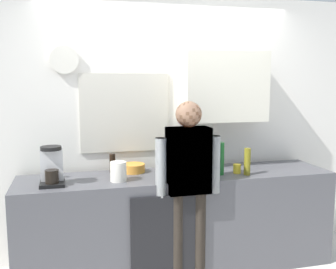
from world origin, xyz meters
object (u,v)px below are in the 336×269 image
cup_yellow_cup (237,169)px  person_guest (188,178)px  mixing_bowl (133,168)px  bottle_green_wine (220,159)px  cup_terracotta_mug (202,169)px  storage_canister (118,172)px  dish_soap (51,170)px  bottle_olive_oil (247,162)px  cup_blue_mug (218,162)px  coffee_maker (52,168)px  bottle_clear_soda (184,158)px  bottle_dark_sauce (112,163)px  person_at_sink (188,178)px

cup_yellow_cup → person_guest: bearing=-159.3°
mixing_bowl → bottle_green_wine: bearing=-20.8°
cup_terracotta_mug → storage_canister: 0.79m
dish_soap → bottle_olive_oil: bearing=-9.8°
storage_canister → cup_blue_mug: bearing=16.2°
cup_blue_mug → storage_canister: size_ratio=0.59×
coffee_maker → bottle_clear_soda: size_ratio=1.18×
bottle_clear_soda → cup_yellow_cup: bottle_clear_soda is taller
bottle_olive_oil → mixing_bowl: size_ratio=1.14×
bottle_clear_soda → person_guest: (-0.06, -0.33, -0.10)m
coffee_maker → bottle_dark_sauce: coffee_maker is taller
bottle_dark_sauce → cup_yellow_cup: size_ratio=2.12×
bottle_clear_soda → mixing_bowl: (-0.45, 0.15, -0.10)m
bottle_green_wine → bottle_clear_soda: bearing=156.1°
cup_yellow_cup → storage_canister: size_ratio=0.50×
cup_blue_mug → cup_yellow_cup: 0.30m
coffee_maker → storage_canister: bearing=-2.3°
bottle_clear_soda → cup_terracotta_mug: (0.16, -0.05, -0.09)m
bottle_clear_soda → bottle_dark_sauce: (-0.64, 0.19, -0.05)m
bottle_green_wine → dish_soap: 1.52m
dish_soap → storage_canister: bearing=-21.9°
bottle_clear_soda → storage_canister: (-0.63, -0.14, -0.05)m
bottle_green_wine → person_guest: person_guest is taller
bottle_clear_soda → bottle_dark_sauce: bearing=163.5°
coffee_maker → bottle_olive_oil: 1.72m
bottle_olive_oil → person_at_sink: person_at_sink is taller
person_guest → mixing_bowl: bearing=-51.5°
person_at_sink → person_guest: bearing=0.0°
coffee_maker → bottle_olive_oil: coffee_maker is taller
bottle_clear_soda → bottle_dark_sauce: size_ratio=1.56×
person_guest → person_at_sink: bearing=180.0°
bottle_green_wine → cup_yellow_cup: bearing=3.1°
cup_terracotta_mug → mixing_bowl: size_ratio=0.42×
bottle_dark_sauce → dish_soap: size_ratio=1.00×
dish_soap → person_guest: person_guest is taller
mixing_bowl → person_at_sink: 0.62m
bottle_clear_soda → storage_canister: size_ratio=1.65×
cup_blue_mug → cup_terracotta_mug: bearing=-139.1°
bottle_dark_sauce → cup_blue_mug: bottle_dark_sauce is taller
coffee_maker → bottle_clear_soda: coffee_maker is taller
bottle_clear_soda → mixing_bowl: 0.49m
bottle_olive_oil → bottle_clear_soda: bearing=158.7°
dish_soap → cup_blue_mug: bearing=2.6°
bottle_dark_sauce → bottle_olive_oil: (1.19, -0.40, 0.04)m
mixing_bowl → storage_canister: (-0.18, -0.29, 0.05)m
bottle_dark_sauce → bottle_olive_oil: 1.25m
cup_blue_mug → person_at_sink: bearing=-133.5°
bottle_dark_sauce → coffee_maker: bearing=-150.0°
cup_terracotta_mug → cup_yellow_cup: size_ratio=1.08×
coffee_maker → cup_terracotta_mug: 1.34m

